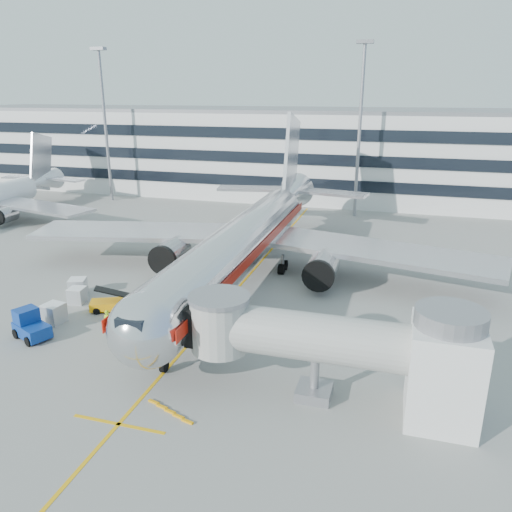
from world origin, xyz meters
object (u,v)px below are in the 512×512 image
(baggage_tug, at_px, (30,326))
(cargo_container_right, at_px, (77,295))
(main_jet, at_px, (248,238))
(cargo_container_left, at_px, (78,287))
(cargo_container_front, at_px, (54,313))
(belt_loader, at_px, (116,303))
(ramp_worker, at_px, (108,322))

(baggage_tug, relative_size, cargo_container_right, 2.29)
(cargo_container_right, bearing_deg, main_jet, 40.54)
(cargo_container_left, bearing_deg, main_jet, 33.71)
(main_jet, height_order, cargo_container_front, main_jet)
(main_jet, bearing_deg, baggage_tug, -124.56)
(baggage_tug, xyz_separation_m, cargo_container_front, (0.00, 2.81, -0.18))
(belt_loader, relative_size, cargo_container_left, 2.41)
(cargo_container_left, distance_m, ramp_worker, 9.41)
(baggage_tug, xyz_separation_m, cargo_container_left, (-1.72, 8.58, -0.20))
(cargo_container_left, xyz_separation_m, cargo_container_front, (1.72, -5.78, 0.02))
(main_jet, xyz_separation_m, cargo_container_left, (-14.12, -9.42, -3.42))
(main_jet, distance_m, ramp_worker, 17.38)
(baggage_tug, bearing_deg, belt_loader, 60.62)
(ramp_worker, bearing_deg, cargo_container_right, 121.08)
(belt_loader, bearing_deg, ramp_worker, -66.87)
(cargo_container_left, xyz_separation_m, ramp_worker, (7.13, -6.15, 0.15))
(belt_loader, height_order, baggage_tug, baggage_tug)
(belt_loader, distance_m, cargo_container_right, 4.29)
(main_jet, distance_m, cargo_container_right, 17.47)
(ramp_worker, bearing_deg, baggage_tug, -178.18)
(belt_loader, xyz_separation_m, baggage_tug, (-3.67, -6.51, 0.38))
(ramp_worker, bearing_deg, cargo_container_front, 153.64)
(baggage_tug, bearing_deg, cargo_container_left, 101.32)
(cargo_container_right, relative_size, ramp_worker, 0.81)
(cargo_container_left, bearing_deg, baggage_tug, -78.68)
(baggage_tug, height_order, cargo_container_right, baggage_tug)
(cargo_container_left, height_order, cargo_container_right, cargo_container_left)
(main_jet, relative_size, cargo_container_front, 28.92)
(cargo_container_left, relative_size, cargo_container_front, 1.11)
(main_jet, xyz_separation_m, belt_loader, (-8.74, -11.49, -3.60))
(main_jet, relative_size, cargo_container_right, 32.74)
(belt_loader, bearing_deg, cargo_container_right, 175.03)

